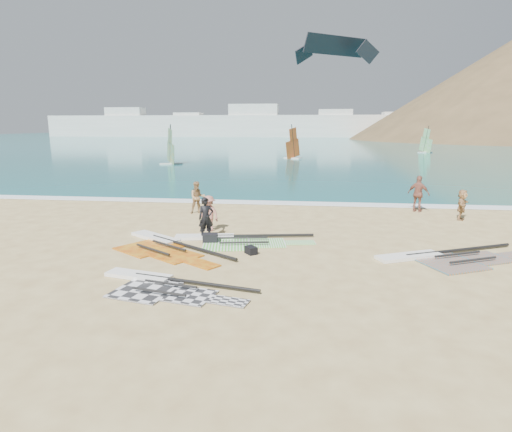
# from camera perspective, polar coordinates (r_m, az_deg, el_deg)

# --- Properties ---
(ground) EXTENTS (300.00, 300.00, 0.00)m
(ground) POSITION_cam_1_polar(r_m,az_deg,el_deg) (13.32, 2.57, -7.92)
(ground) COLOR #CFBA79
(ground) RESTS_ON ground
(sea) EXTENTS (300.00, 240.00, 0.06)m
(sea) POSITION_cam_1_polar(r_m,az_deg,el_deg) (144.56, 6.77, 10.18)
(sea) COLOR #0D615D
(sea) RESTS_ON ground
(surf_line) EXTENTS (300.00, 1.20, 0.04)m
(surf_line) POSITION_cam_1_polar(r_m,az_deg,el_deg) (25.22, 4.78, 1.63)
(surf_line) COLOR white
(surf_line) RESTS_ON ground
(far_town) EXTENTS (160.00, 8.00, 12.00)m
(far_town) POSITION_cam_1_polar(r_m,az_deg,el_deg) (163.34, 1.21, 12.05)
(far_town) COLOR white
(far_town) RESTS_ON ground
(rig_grey) EXTENTS (4.91, 2.45, 0.19)m
(rig_grey) POSITION_cam_1_polar(r_m,az_deg,el_deg) (12.74, -12.80, -8.95)
(rig_grey) COLOR #27272A
(rig_grey) RESTS_ON ground
(rig_green) EXTENTS (5.75, 2.67, 0.20)m
(rig_green) POSITION_cam_1_polar(r_m,az_deg,el_deg) (17.09, -3.19, -3.22)
(rig_green) COLOR #3FCA23
(rig_green) RESTS_ON ground
(rig_orange) EXTENTS (5.68, 3.65, 0.20)m
(rig_orange) POSITION_cam_1_polar(r_m,az_deg,el_deg) (16.22, 23.87, -5.11)
(rig_orange) COLOR #EA5313
(rig_orange) RESTS_ON ground
(rig_red) EXTENTS (5.03, 4.52, 0.20)m
(rig_red) POSITION_cam_1_polar(r_m,az_deg,el_deg) (16.70, -12.30, -3.86)
(rig_red) COLOR #B52703
(rig_red) RESTS_ON ground
(gear_bag_near) EXTENTS (0.65, 0.52, 0.37)m
(gear_bag_near) POSITION_cam_1_polar(r_m,az_deg,el_deg) (16.93, -6.12, -2.95)
(gear_bag_near) COLOR black
(gear_bag_near) RESTS_ON ground
(gear_bag_far) EXTENTS (0.52, 0.55, 0.27)m
(gear_bag_far) POSITION_cam_1_polar(r_m,az_deg,el_deg) (15.41, -0.67, -4.59)
(gear_bag_far) COLOR black
(gear_bag_far) RESTS_ON ground
(person_wetsuit) EXTENTS (0.74, 0.65, 1.71)m
(person_wetsuit) POSITION_cam_1_polar(r_m,az_deg,el_deg) (17.38, -6.70, -0.30)
(person_wetsuit) COLOR black
(person_wetsuit) RESTS_ON ground
(beachgoer_left) EXTENTS (1.00, 0.90, 1.68)m
(beachgoer_left) POSITION_cam_1_polar(r_m,az_deg,el_deg) (22.52, -7.80, 2.46)
(beachgoer_left) COLOR #A78155
(beachgoer_left) RESTS_ON ground
(beachgoer_mid) EXTENTS (1.17, 1.01, 1.57)m
(beachgoer_mid) POSITION_cam_1_polar(r_m,az_deg,el_deg) (18.63, -6.29, 0.33)
(beachgoer_mid) COLOR #B36C5D
(beachgoer_mid) RESTS_ON ground
(beachgoer_back) EXTENTS (1.21, 1.01, 1.94)m
(beachgoer_back) POSITION_cam_1_polar(r_m,az_deg,el_deg) (24.25, 20.85, 2.78)
(beachgoer_back) COLOR #995A49
(beachgoer_back) RESTS_ON ground
(beachgoer_right) EXTENTS (0.98, 1.44, 1.50)m
(beachgoer_right) POSITION_cam_1_polar(r_m,az_deg,el_deg) (23.04, 25.76, 1.36)
(beachgoer_right) COLOR tan
(beachgoer_right) RESTS_ON ground
(windsurfer_left) EXTENTS (2.54, 2.64, 4.66)m
(windsurfer_left) POSITION_cam_1_polar(r_m,az_deg,el_deg) (51.03, -11.31, 8.23)
(windsurfer_left) COLOR white
(windsurfer_left) RESTS_ON ground
(windsurfer_centre) EXTENTS (2.51, 2.58, 4.67)m
(windsurfer_centre) POSITION_cam_1_polar(r_m,az_deg,el_deg) (58.70, 4.93, 8.89)
(windsurfer_centre) COLOR white
(windsurfer_centre) RESTS_ON ground
(windsurfer_right) EXTENTS (2.49, 2.68, 4.45)m
(windsurfer_right) POSITION_cam_1_polar(r_m,az_deg,el_deg) (76.39, 21.68, 8.79)
(windsurfer_right) COLOR white
(windsurfer_right) RESTS_ON ground
(kitesurf_kite) EXTENTS (7.54, 5.55, 2.80)m
(kitesurf_kite) POSITION_cam_1_polar(r_m,az_deg,el_deg) (48.56, 10.59, 21.20)
(kitesurf_kite) COLOR black
(kitesurf_kite) RESTS_ON ground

